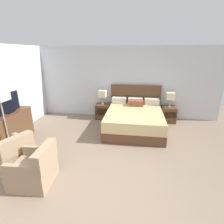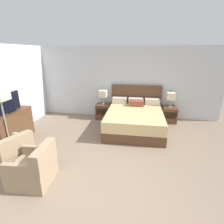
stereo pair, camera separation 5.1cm
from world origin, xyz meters
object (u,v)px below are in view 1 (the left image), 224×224
at_px(nightstand_left, 103,111).
at_px(tv, 8,103).
at_px(floor_lamp, 0,99).
at_px(table_lamp_right, 170,96).
at_px(armchair_by_window, 12,155).
at_px(bed, 134,118).
at_px(nightstand_right, 168,114).
at_px(armchair_companion, 35,169).
at_px(table_lamp_left, 103,94).
at_px(dresser, 11,127).

distance_m(nightstand_left, tv, 2.99).
bearing_deg(floor_lamp, nightstand_left, 54.99).
xyz_separation_m(table_lamp_right, armchair_by_window, (-3.60, -3.10, -0.62)).
height_order(bed, nightstand_right, bed).
height_order(nightstand_right, armchair_by_window, armchair_by_window).
bearing_deg(floor_lamp, nightstand_right, 31.97).
relative_size(table_lamp_right, tv, 0.63).
bearing_deg(armchair_by_window, tv, 125.46).
bearing_deg(nightstand_left, armchair_companion, -99.38).
xyz_separation_m(table_lamp_left, dresser, (-2.05, -2.09, -0.48)).
relative_size(nightstand_right, tv, 0.66).
distance_m(nightstand_left, table_lamp_right, 2.39).
bearing_deg(table_lamp_right, dresser, -154.31).
distance_m(bed, table_lamp_right, 1.48).
relative_size(nightstand_right, table_lamp_right, 1.05).
height_order(table_lamp_left, dresser, table_lamp_left).
xyz_separation_m(armchair_by_window, armchair_companion, (0.72, -0.37, 0.00)).
xyz_separation_m(bed, table_lamp_left, (-1.15, 0.74, 0.58)).
bearing_deg(tv, table_lamp_left, 44.76).
bearing_deg(table_lamp_left, nightstand_right, -0.04).
relative_size(table_lamp_right, floor_lamp, 0.32).
xyz_separation_m(tv, floor_lamp, (0.26, -0.52, 0.26)).
relative_size(nightstand_left, armchair_by_window, 0.59).
distance_m(dresser, tv, 0.64).
bearing_deg(armchair_by_window, nightstand_left, 67.31).
xyz_separation_m(tv, armchair_companion, (1.48, -1.43, -0.77)).
bearing_deg(armchair_by_window, table_lamp_left, 67.32).
distance_m(nightstand_right, tv, 4.87).
height_order(tv, armchair_by_window, tv).
distance_m(table_lamp_left, dresser, 2.97).
xyz_separation_m(table_lamp_left, floor_lamp, (-1.79, -2.55, 0.41)).
xyz_separation_m(table_lamp_right, dresser, (-4.35, -2.09, -0.48)).
xyz_separation_m(table_lamp_left, armchair_by_window, (-1.29, -3.10, -0.62)).
bearing_deg(armchair_by_window, table_lamp_right, 40.73).
bearing_deg(nightstand_right, tv, -154.97).
height_order(bed, floor_lamp, floor_lamp).
bearing_deg(armchair_companion, floor_lamp, 143.27).
relative_size(bed, nightstand_left, 4.00).
bearing_deg(dresser, nightstand_right, 25.67).
bearing_deg(tv, armchair_companion, -44.00).
bearing_deg(nightstand_left, bed, -32.63).
relative_size(dresser, tv, 1.62).
bearing_deg(armchair_by_window, bed, 43.96).
distance_m(nightstand_right, armchair_by_window, 4.74).
relative_size(bed, floor_lamp, 1.33).
height_order(nightstand_left, table_lamp_right, table_lamp_right).
xyz_separation_m(nightstand_left, table_lamp_right, (2.30, 0.00, 0.64)).
bearing_deg(dresser, table_lamp_right, 25.69).
bearing_deg(dresser, armchair_companion, -42.70).
bearing_deg(floor_lamp, armchair_by_window, -47.63).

